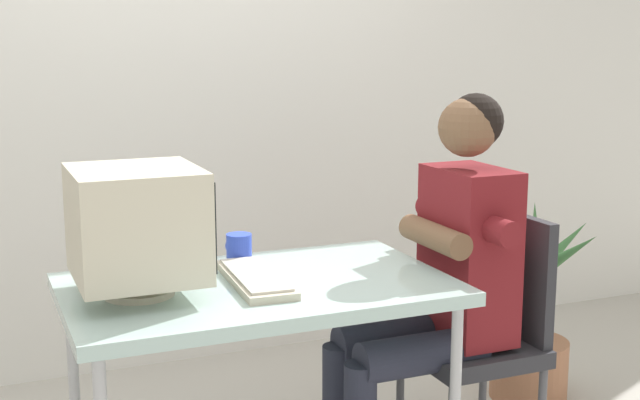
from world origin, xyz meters
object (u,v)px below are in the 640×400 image
object	(u,v)px
office_chair	(488,327)
crt_monitor	(138,224)
potted_plant	(531,327)
keyboard	(256,279)
desk	(258,299)
person_seated	(440,274)
desk_mug	(239,248)

from	to	relation	value
office_chair	crt_monitor	bearing A→B (deg)	179.37
crt_monitor	potted_plant	world-z (taller)	crt_monitor
office_chair	potted_plant	bearing A→B (deg)	37.88
potted_plant	keyboard	bearing A→B (deg)	-164.81
desk	potted_plant	world-z (taller)	potted_plant
desk	crt_monitor	world-z (taller)	crt_monitor
desk	person_seated	distance (m)	0.66
potted_plant	desk_mug	distance (m)	1.41
keyboard	desk_mug	bearing A→B (deg)	83.83
desk	potted_plant	size ratio (longest dim) A/B	1.43
crt_monitor	keyboard	world-z (taller)	crt_monitor
crt_monitor	desk_mug	xyz separation A→B (m)	(0.39, 0.25, -0.17)
crt_monitor	person_seated	world-z (taller)	person_seated
crt_monitor	person_seated	bearing A→B (deg)	-0.76
crt_monitor	potted_plant	bearing A→B (deg)	11.60
person_seated	desk_mug	bearing A→B (deg)	158.00
crt_monitor	keyboard	size ratio (longest dim) A/B	0.85
desk	person_seated	xyz separation A→B (m)	(0.66, -0.00, 0.01)
desk_mug	crt_monitor	bearing A→B (deg)	-147.44
office_chair	desk_mug	xyz separation A→B (m)	(-0.85, 0.26, 0.31)
desk	office_chair	distance (m)	0.89
office_chair	person_seated	xyz separation A→B (m)	(-0.20, -0.00, 0.22)
desk	potted_plant	bearing A→B (deg)	15.10
person_seated	potted_plant	size ratio (longest dim) A/B	1.58
keyboard	desk_mug	xyz separation A→B (m)	(0.03, 0.26, 0.04)
potted_plant	desk_mug	world-z (taller)	desk_mug
potted_plant	desk_mug	size ratio (longest dim) A/B	8.32
crt_monitor	desk_mug	distance (m)	0.49
potted_plant	person_seated	bearing A→B (deg)	-151.54
keyboard	potted_plant	bearing A→B (deg)	15.19
crt_monitor	person_seated	distance (m)	1.06
potted_plant	crt_monitor	bearing A→B (deg)	-168.40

